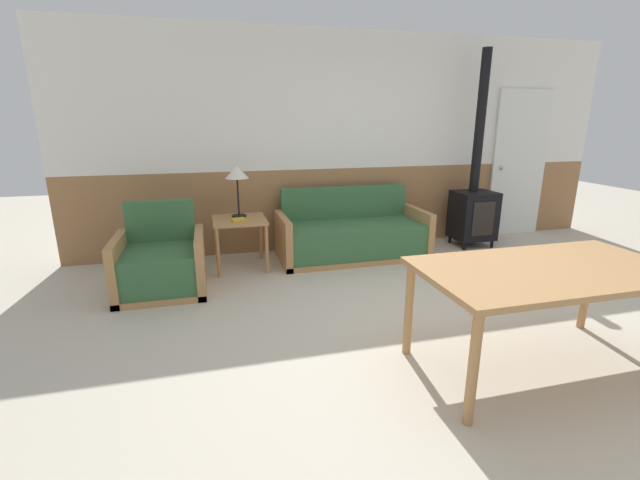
{
  "coord_description": "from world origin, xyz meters",
  "views": [
    {
      "loc": [
        -1.87,
        -2.7,
        1.66
      ],
      "look_at": [
        -0.88,
        1.07,
        0.55
      ],
      "focal_mm": 24.0,
      "sensor_mm": 36.0,
      "label": 1
    }
  ],
  "objects_px": {
    "armchair": "(161,265)",
    "table_lamp": "(237,175)",
    "dining_table": "(548,278)",
    "wood_stove": "(474,202)",
    "side_table": "(240,226)",
    "couch": "(352,237)"
  },
  "relations": [
    {
      "from": "dining_table",
      "to": "armchair",
      "type": "bearing_deg",
      "value": 141.25
    },
    {
      "from": "side_table",
      "to": "table_lamp",
      "type": "height_order",
      "value": "table_lamp"
    },
    {
      "from": "side_table",
      "to": "dining_table",
      "type": "relative_size",
      "value": 0.35
    },
    {
      "from": "couch",
      "to": "armchair",
      "type": "bearing_deg",
      "value": -165.9
    },
    {
      "from": "table_lamp",
      "to": "couch",
      "type": "bearing_deg",
      "value": -2.1
    },
    {
      "from": "couch",
      "to": "dining_table",
      "type": "distance_m",
      "value": 2.71
    },
    {
      "from": "couch",
      "to": "dining_table",
      "type": "relative_size",
      "value": 1.07
    },
    {
      "from": "armchair",
      "to": "table_lamp",
      "type": "distance_m",
      "value": 1.29
    },
    {
      "from": "couch",
      "to": "table_lamp",
      "type": "relative_size",
      "value": 3.09
    },
    {
      "from": "armchair",
      "to": "table_lamp",
      "type": "xyz_separation_m",
      "value": [
        0.82,
        0.6,
        0.79
      ]
    },
    {
      "from": "armchair",
      "to": "side_table",
      "type": "relative_size",
      "value": 1.46
    },
    {
      "from": "table_lamp",
      "to": "wood_stove",
      "type": "relative_size",
      "value": 0.23
    },
    {
      "from": "dining_table",
      "to": "wood_stove",
      "type": "height_order",
      "value": "wood_stove"
    },
    {
      "from": "table_lamp",
      "to": "dining_table",
      "type": "xyz_separation_m",
      "value": [
        1.8,
        -2.7,
        -0.4
      ]
    },
    {
      "from": "side_table",
      "to": "armchair",
      "type": "bearing_deg",
      "value": -148.86
    },
    {
      "from": "couch",
      "to": "wood_stove",
      "type": "relative_size",
      "value": 0.72
    },
    {
      "from": "couch",
      "to": "side_table",
      "type": "relative_size",
      "value": 3.07
    },
    {
      "from": "side_table",
      "to": "wood_stove",
      "type": "relative_size",
      "value": 0.23
    },
    {
      "from": "armchair",
      "to": "dining_table",
      "type": "relative_size",
      "value": 0.51
    },
    {
      "from": "armchair",
      "to": "table_lamp",
      "type": "height_order",
      "value": "table_lamp"
    },
    {
      "from": "couch",
      "to": "armchair",
      "type": "relative_size",
      "value": 2.11
    },
    {
      "from": "couch",
      "to": "side_table",
      "type": "height_order",
      "value": "couch"
    }
  ]
}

